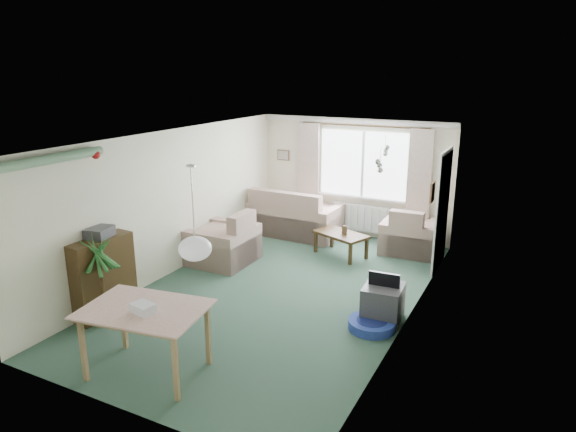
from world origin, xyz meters
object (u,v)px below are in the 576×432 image
at_px(armchair_left, 223,236).
at_px(houseplant, 102,280).
at_px(dining_table, 147,341).
at_px(tv_cube, 383,303).
at_px(coffee_table, 341,244).
at_px(bookshelf, 103,277).
at_px(pet_bed, 372,325).
at_px(sofa, 294,211).
at_px(armchair_corner, 410,229).

height_order(armchair_left, houseplant, houseplant).
relative_size(dining_table, tv_cube, 2.23).
height_order(coffee_table, houseplant, houseplant).
distance_m(bookshelf, dining_table, 1.76).
xyz_separation_m(bookshelf, houseplant, (0.19, -0.20, 0.06)).
bearing_deg(pet_bed, tv_cube, 80.64).
bearing_deg(bookshelf, armchair_left, 87.08).
bearing_deg(pet_bed, houseplant, -156.06).
bearing_deg(coffee_table, dining_table, -97.07).
relative_size(sofa, houseplant, 1.57).
bearing_deg(pet_bed, bookshelf, -160.05).
xyz_separation_m(armchair_corner, armchair_left, (-2.83, -2.03, 0.04)).
bearing_deg(sofa, dining_table, 100.16).
bearing_deg(armchair_left, armchair_corner, 125.31).
bearing_deg(armchair_corner, houseplant, 55.51).
relative_size(bookshelf, tv_cube, 2.00).
distance_m(armchair_corner, pet_bed, 3.25).
relative_size(tv_cube, pet_bed, 0.89).
bearing_deg(pet_bed, dining_table, -132.73).
distance_m(sofa, tv_cube, 4.06).
distance_m(armchair_corner, coffee_table, 1.35).
height_order(bookshelf, pet_bed, bookshelf).
height_order(armchair_corner, armchair_left, armchair_left).
distance_m(sofa, coffee_table, 1.61).
bearing_deg(coffee_table, houseplant, -116.15).
height_order(armchair_left, coffee_table, armchair_left).
height_order(coffee_table, dining_table, dining_table).
height_order(armchair_corner, dining_table, armchair_corner).
xyz_separation_m(bookshelf, tv_cube, (3.54, 1.57, -0.30)).
bearing_deg(sofa, coffee_table, 150.84).
height_order(dining_table, pet_bed, dining_table).
xyz_separation_m(dining_table, tv_cube, (2.00, 2.42, -0.13)).
xyz_separation_m(sofa, dining_table, (0.80, -5.35, -0.10)).
height_order(sofa, tv_cube, sofa).
relative_size(coffee_table, bookshelf, 0.87).
xyz_separation_m(coffee_table, bookshelf, (-2.10, -3.69, 0.34)).
bearing_deg(houseplant, bookshelf, 133.78).
distance_m(armchair_corner, dining_table, 5.57).
height_order(armchair_left, bookshelf, bookshelf).
height_order(sofa, armchair_corner, sofa).
bearing_deg(coffee_table, tv_cube, -55.79).
height_order(armchair_corner, coffee_table, armchair_corner).
distance_m(sofa, bookshelf, 4.56).
bearing_deg(dining_table, armchair_corner, 72.89).
distance_m(houseplant, tv_cube, 3.81).
bearing_deg(tv_cube, armchair_left, 161.22).
bearing_deg(bookshelf, tv_cube, 28.91).
xyz_separation_m(armchair_corner, pet_bed, (0.32, -3.21, -0.38)).
bearing_deg(houseplant, coffee_table, 63.85).
height_order(dining_table, tv_cube, dining_table).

